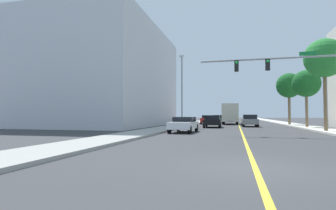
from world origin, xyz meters
TOP-DOWN VIEW (x-y plane):
  - ground at (0.00, 42.00)m, footprint 192.00×192.00m
  - sidewalk_left at (-7.49, 42.00)m, footprint 2.76×168.00m
  - sidewalk_right at (7.49, 42.00)m, footprint 2.76×168.00m
  - lane_marking_center at (0.00, 42.00)m, footprint 0.16×144.00m
  - building_left_near at (-18.53, 26.40)m, footprint 16.21×22.92m
  - traffic_signal_mast at (3.46, 13.27)m, footprint 9.72×0.36m
  - street_lamp at (-6.61, 23.42)m, footprint 0.56×0.28m
  - palm_near at (6.75, 16.95)m, footprint 3.24×3.24m
  - palm_mid at (7.14, 24.63)m, footprint 2.99×2.99m
  - palm_far at (6.76, 32.30)m, footprint 3.42×3.42m
  - car_gray at (1.24, 27.05)m, footprint 1.91×4.10m
  - car_black at (-3.09, 23.99)m, footprint 2.00×4.58m
  - car_green at (-3.51, 43.38)m, footprint 2.02×4.30m
  - car_blue at (-1.44, 50.39)m, footprint 2.09×4.12m
  - car_white at (-4.69, 14.36)m, footprint 1.96×4.27m
  - car_red at (-4.78, 35.13)m, footprint 1.91×4.62m
  - delivery_truck at (-1.28, 35.63)m, footprint 2.51×8.03m

SIDE VIEW (x-z plane):
  - ground at x=0.00m, z-range 0.00..0.00m
  - lane_marking_center at x=0.00m, z-range 0.00..0.01m
  - sidewalk_left at x=-7.49m, z-range 0.00..0.15m
  - sidewalk_right at x=7.49m, z-range 0.00..0.15m
  - car_white at x=-4.69m, z-range 0.05..1.33m
  - car_red at x=-4.78m, z-range 0.03..1.43m
  - car_black at x=-3.09m, z-range 0.03..1.44m
  - car_green at x=-3.51m, z-range 0.02..1.45m
  - car_blue at x=-1.44m, z-range 0.03..1.47m
  - car_gray at x=1.24m, z-range 0.01..1.50m
  - delivery_truck at x=-1.28m, z-range 0.10..3.22m
  - traffic_signal_mast at x=3.46m, z-range 1.56..7.44m
  - street_lamp at x=-6.61m, z-range 0.58..8.96m
  - palm_mid at x=7.14m, z-range 1.75..8.02m
  - palm_far at x=6.76m, z-range 1.94..9.04m
  - palm_near at x=6.75m, z-range 2.31..9.98m
  - building_left_near at x=-18.53m, z-range 0.00..13.19m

